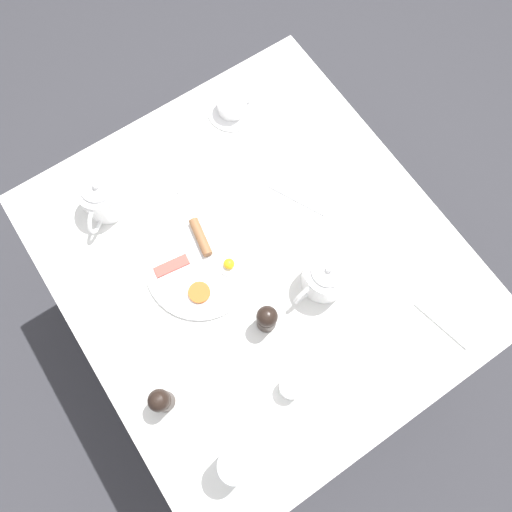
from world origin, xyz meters
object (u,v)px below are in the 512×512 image
breakfast_plate (201,265)px  salt_grinder (161,401)px  teapot_far (325,277)px  knife_by_plate (296,126)px  teacup_with_saucer_left (232,105)px  napkin_folded (456,308)px  fork_by_plate (296,199)px  pepper_grinder (267,319)px  water_glass_tall (237,463)px  creamer_jug (291,387)px  spoon_for_tea (185,169)px  teapot_near (103,197)px

breakfast_plate → salt_grinder: bearing=-136.4°
teapot_far → knife_by_plate: teapot_far is taller
teacup_with_saucer_left → knife_by_plate: size_ratio=0.75×
napkin_folded → fork_by_plate: (-0.16, 0.48, -0.00)m
teapot_far → salt_grinder: size_ratio=1.89×
breakfast_plate → teapot_far: size_ratio=1.39×
pepper_grinder → water_glass_tall: bearing=-135.8°
creamer_jug → fork_by_plate: bearing=53.1°
spoon_for_tea → creamer_jug: bearing=-98.2°
teapot_near → spoon_for_tea: teapot_near is taller
breakfast_plate → teapot_far: 0.32m
breakfast_plate → creamer_jug: creamer_jug is taller
spoon_for_tea → napkin_folded: bearing=-62.9°
salt_grinder → spoon_for_tea: (0.36, 0.51, -0.05)m
teapot_near → napkin_folded: bearing=-95.0°
creamer_jug → pepper_grinder: 0.17m
water_glass_tall → creamer_jug: water_glass_tall is taller
teapot_far → teapot_near: bearing=120.0°
creamer_jug → salt_grinder: bearing=152.4°
spoon_for_tea → teacup_with_saucer_left: bearing=21.8°
breakfast_plate → salt_grinder: 0.35m
water_glass_tall → spoon_for_tea: 0.78m
breakfast_plate → teapot_near: (-0.12, 0.29, 0.05)m
salt_grinder → fork_by_plate: salt_grinder is taller
spoon_for_tea → breakfast_plate: bearing=-112.3°
teapot_far → pepper_grinder: size_ratio=1.89×
teacup_with_saucer_left → napkin_folded: (0.15, -0.81, -0.02)m
creamer_jug → spoon_for_tea: 0.66m
teapot_far → breakfast_plate: bearing=132.8°
napkin_folded → fork_by_plate: 0.51m
teapot_far → spoon_for_tea: size_ratio=1.71×
teapot_near → pepper_grinder: bearing=-114.5°
fork_by_plate → breakfast_plate: bearing=-176.6°
fork_by_plate → pepper_grinder: bearing=-137.7°
water_glass_tall → salt_grinder: (-0.07, 0.21, -0.02)m
breakfast_plate → creamer_jug: bearing=-87.6°
knife_by_plate → spoon_for_tea: bearing=170.2°
teapot_far → fork_by_plate: 0.25m
salt_grinder → water_glass_tall: bearing=-70.5°
salt_grinder → knife_by_plate: salt_grinder is taller
breakfast_plate → napkin_folded: bearing=-43.6°
fork_by_plate → knife_by_plate: same height
teapot_near → napkin_folded: size_ratio=0.84×
teapot_far → fork_by_plate: (0.08, 0.23, -0.05)m
teapot_far → napkin_folded: bearing=-50.8°
creamer_jug → fork_by_plate: size_ratio=0.44×
pepper_grinder → teapot_near: bearing=109.2°
breakfast_plate → knife_by_plate: (0.45, 0.21, -0.01)m
napkin_folded → spoon_for_tea: (-0.37, 0.73, -0.00)m
breakfast_plate → water_glass_tall: size_ratio=1.97×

